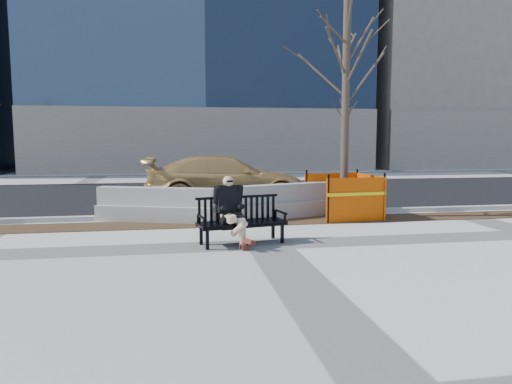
{
  "coord_description": "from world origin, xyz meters",
  "views": [
    {
      "loc": [
        -1.85,
        -9.5,
        2.22
      ],
      "look_at": [
        -0.13,
        0.74,
        1.01
      ],
      "focal_mm": 33.37,
      "sensor_mm": 36.0,
      "label": 1
    }
  ],
  "objects_px": {
    "seated_man": "(230,244)",
    "sedan": "(226,202)",
    "tree_fence": "(343,217)",
    "jersey_barrier_right": "(282,218)",
    "jersey_barrier_left": "(156,221)",
    "bench": "(242,244)"
  },
  "relations": [
    {
      "from": "tree_fence",
      "to": "sedan",
      "type": "bearing_deg",
      "value": 129.17
    },
    {
      "from": "bench",
      "to": "jersey_barrier_left",
      "type": "xyz_separation_m",
      "value": [
        -1.87,
        3.03,
        0.0
      ]
    },
    {
      "from": "tree_fence",
      "to": "jersey_barrier_right",
      "type": "distance_m",
      "value": 1.7
    },
    {
      "from": "jersey_barrier_left",
      "to": "seated_man",
      "type": "bearing_deg",
      "value": -42.79
    },
    {
      "from": "jersey_barrier_left",
      "to": "jersey_barrier_right",
      "type": "distance_m",
      "value": 3.42
    },
    {
      "from": "tree_fence",
      "to": "jersey_barrier_left",
      "type": "bearing_deg",
      "value": 177.55
    },
    {
      "from": "seated_man",
      "to": "tree_fence",
      "type": "distance_m",
      "value": 4.47
    },
    {
      "from": "sedan",
      "to": "jersey_barrier_left",
      "type": "bearing_deg",
      "value": 147.45
    },
    {
      "from": "tree_fence",
      "to": "jersey_barrier_left",
      "type": "height_order",
      "value": "tree_fence"
    },
    {
      "from": "bench",
      "to": "jersey_barrier_left",
      "type": "distance_m",
      "value": 3.56
    },
    {
      "from": "jersey_barrier_left",
      "to": "jersey_barrier_right",
      "type": "relative_size",
      "value": 0.96
    },
    {
      "from": "tree_fence",
      "to": "jersey_barrier_right",
      "type": "bearing_deg",
      "value": 172.74
    },
    {
      "from": "tree_fence",
      "to": "jersey_barrier_right",
      "type": "relative_size",
      "value": 1.93
    },
    {
      "from": "seated_man",
      "to": "sedan",
      "type": "bearing_deg",
      "value": 73.24
    },
    {
      "from": "jersey_barrier_left",
      "to": "tree_fence",
      "type": "bearing_deg",
      "value": 16.54
    },
    {
      "from": "sedan",
      "to": "jersey_barrier_left",
      "type": "height_order",
      "value": "sedan"
    },
    {
      "from": "seated_man",
      "to": "bench",
      "type": "bearing_deg",
      "value": -11.54
    },
    {
      "from": "tree_fence",
      "to": "sedan",
      "type": "distance_m",
      "value": 4.59
    },
    {
      "from": "sedan",
      "to": "jersey_barrier_left",
      "type": "relative_size",
      "value": 1.72
    },
    {
      "from": "seated_man",
      "to": "sedan",
      "type": "relative_size",
      "value": 0.26
    },
    {
      "from": "bench",
      "to": "sedan",
      "type": "height_order",
      "value": "sedan"
    },
    {
      "from": "tree_fence",
      "to": "jersey_barrier_right",
      "type": "height_order",
      "value": "tree_fence"
    }
  ]
}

